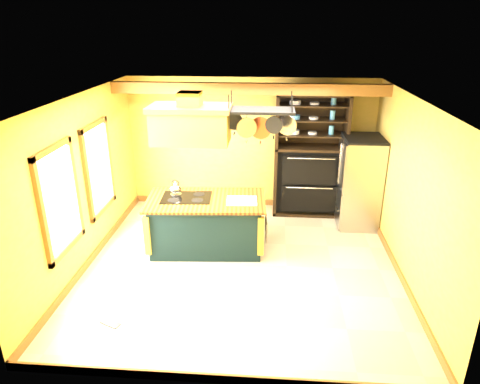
# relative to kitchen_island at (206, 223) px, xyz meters

# --- Properties ---
(floor) EXTENTS (5.00, 5.00, 0.00)m
(floor) POSITION_rel_kitchen_island_xyz_m (0.65, -0.53, -0.47)
(floor) COLOR beige
(floor) RESTS_ON ground
(ceiling) EXTENTS (5.00, 5.00, 0.00)m
(ceiling) POSITION_rel_kitchen_island_xyz_m (0.65, -0.53, 2.23)
(ceiling) COLOR white
(ceiling) RESTS_ON wall_back
(wall_back) EXTENTS (5.00, 0.02, 2.70)m
(wall_back) POSITION_rel_kitchen_island_xyz_m (0.65, 1.97, 0.88)
(wall_back) COLOR gold
(wall_back) RESTS_ON floor
(wall_front) EXTENTS (5.00, 0.02, 2.70)m
(wall_front) POSITION_rel_kitchen_island_xyz_m (0.65, -3.03, 0.88)
(wall_front) COLOR gold
(wall_front) RESTS_ON floor
(wall_left) EXTENTS (0.02, 5.00, 2.70)m
(wall_left) POSITION_rel_kitchen_island_xyz_m (-1.85, -0.53, 0.88)
(wall_left) COLOR gold
(wall_left) RESTS_ON floor
(wall_right) EXTENTS (0.02, 5.00, 2.70)m
(wall_right) POSITION_rel_kitchen_island_xyz_m (3.15, -0.53, 0.88)
(wall_right) COLOR gold
(wall_right) RESTS_ON floor
(ceiling_beam) EXTENTS (5.00, 0.15, 0.20)m
(ceiling_beam) POSITION_rel_kitchen_island_xyz_m (0.65, 1.17, 2.12)
(ceiling_beam) COLOR olive
(ceiling_beam) RESTS_ON ceiling
(window_near) EXTENTS (0.06, 1.06, 1.56)m
(window_near) POSITION_rel_kitchen_island_xyz_m (-1.82, -1.33, 0.93)
(window_near) COLOR olive
(window_near) RESTS_ON wall_left
(window_far) EXTENTS (0.06, 1.06, 1.56)m
(window_far) POSITION_rel_kitchen_island_xyz_m (-1.82, 0.07, 0.93)
(window_far) COLOR olive
(window_far) RESTS_ON wall_left
(kitchen_island) EXTENTS (2.07, 1.24, 1.11)m
(kitchen_island) POSITION_rel_kitchen_island_xyz_m (0.00, 0.00, 0.00)
(kitchen_island) COLOR black
(kitchen_island) RESTS_ON floor
(range_hood) EXTENTS (1.29, 0.73, 0.80)m
(range_hood) POSITION_rel_kitchen_island_xyz_m (-0.20, -0.00, 1.76)
(range_hood) COLOR gold
(range_hood) RESTS_ON ceiling
(pot_rack) EXTENTS (1.13, 0.53, 0.75)m
(pot_rack) POSITION_rel_kitchen_island_xyz_m (0.91, 0.01, 1.86)
(pot_rack) COLOR black
(pot_rack) RESTS_ON ceiling
(refrigerator) EXTENTS (0.74, 0.87, 1.70)m
(refrigerator) POSITION_rel_kitchen_island_xyz_m (2.76, 1.18, 0.36)
(refrigerator) COLOR #9A9DA3
(refrigerator) RESTS_ON floor
(hutch) EXTENTS (1.40, 0.63, 2.47)m
(hutch) POSITION_rel_kitchen_island_xyz_m (1.85, 1.70, 0.47)
(hutch) COLOR black
(hutch) RESTS_ON floor
(floor_register) EXTENTS (0.30, 0.22, 0.01)m
(floor_register) POSITION_rel_kitchen_island_xyz_m (-0.97, -2.14, -0.46)
(floor_register) COLOR black
(floor_register) RESTS_ON floor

